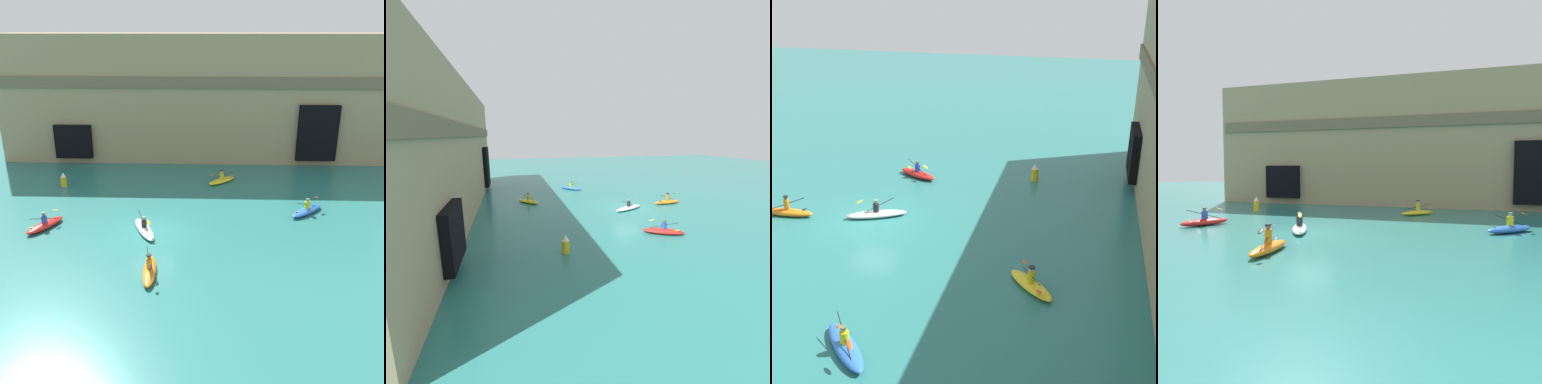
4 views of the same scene
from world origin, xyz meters
TOP-DOWN VIEW (x-y plane):
  - ground_plane at (0.00, 0.00)m, footprint 120.00×120.00m
  - cliff_bluff at (2.43, 16.80)m, footprint 36.48×5.57m
  - kayak_white at (-0.54, 0.10)m, footprint 2.05×3.36m
  - kayak_blue at (10.28, 3.30)m, footprint 2.81×2.73m
  - kayak_yellow at (4.60, 9.34)m, footprint 2.60×2.49m
  - kayak_red at (-6.97, 0.40)m, footprint 2.09×2.99m
  - kayak_orange at (0.43, -4.83)m, footprint 0.85×3.03m
  - marker_buoy at (-8.17, 8.01)m, footprint 0.47×0.47m

SIDE VIEW (x-z plane):
  - ground_plane at x=0.00m, z-range 0.00..0.00m
  - kayak_white at x=-0.54m, z-range -0.35..0.78m
  - kayak_yellow at x=4.60m, z-range -0.33..0.76m
  - kayak_blue at x=10.28m, z-range -0.31..0.78m
  - kayak_orange at x=0.43m, z-range -0.35..0.84m
  - kayak_red at x=-6.97m, z-range -0.30..0.79m
  - marker_buoy at x=-8.17m, z-range -0.04..1.14m
  - cliff_bluff at x=2.43m, z-range -0.02..11.48m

